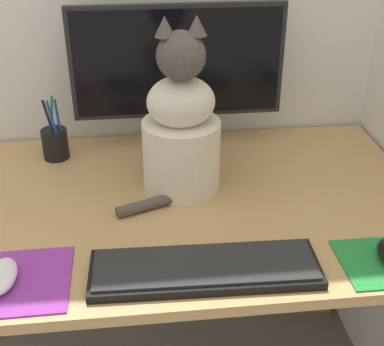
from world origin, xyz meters
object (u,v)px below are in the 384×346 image
at_px(cat, 181,129).
at_px(keyboard, 205,268).
at_px(computer_mouse_left, 1,276).
at_px(pen_cup, 55,142).
at_px(monitor, 178,71).

bearing_deg(cat, keyboard, -88.10).
distance_m(computer_mouse_left, cat, 0.51).
distance_m(keyboard, computer_mouse_left, 0.39).
xyz_separation_m(computer_mouse_left, cat, (0.37, 0.32, 0.14)).
bearing_deg(keyboard, pen_cup, 124.44).
bearing_deg(monitor, pen_cup, -176.82).
relative_size(keyboard, pen_cup, 2.60).
distance_m(cat, pen_cup, 0.39).
distance_m(keyboard, cat, 0.36).
bearing_deg(cat, computer_mouse_left, -140.00).
bearing_deg(pen_cup, cat, -30.93).
height_order(monitor, computer_mouse_left, monitor).
height_order(computer_mouse_left, pen_cup, pen_cup).
relative_size(cat, pen_cup, 2.44).
distance_m(keyboard, pen_cup, 0.62).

